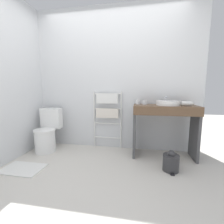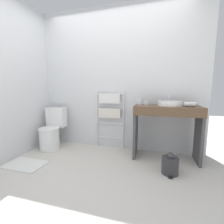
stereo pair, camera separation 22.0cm
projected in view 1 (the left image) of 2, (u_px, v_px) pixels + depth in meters
The scene contains 13 objects.
ground_plane at pixel (93, 189), 1.66m from camera, with size 12.00×12.00×0.00m, color beige.
wall_back at pixel (113, 80), 2.79m from camera, with size 3.12×0.12×2.57m, color silver.
wall_side at pixel (12, 78), 2.37m from camera, with size 0.12×1.91×2.57m, color silver.
toilet at pixel (47, 133), 2.72m from camera, with size 0.38×0.49×0.77m.
towel_radiator at pixel (107, 109), 2.77m from camera, with size 0.54×0.06×1.07m.
vanity_counter at pixel (164, 122), 2.41m from camera, with size 0.98×0.46×0.85m.
sink_basin at pixel (168, 103), 2.37m from camera, with size 0.36×0.36×0.07m.
faucet at pixel (166, 99), 2.54m from camera, with size 0.02×0.10×0.14m.
cup_near_wall at pixel (138, 102), 2.56m from camera, with size 0.07×0.07×0.09m.
cup_near_edge at pixel (145, 102), 2.52m from camera, with size 0.07×0.07×0.08m.
hair_dryer at pixel (187, 104), 2.27m from camera, with size 0.20×0.15×0.07m.
trash_bin at pixel (171, 162), 2.03m from camera, with size 0.21×0.25×0.29m.
bath_mat at pixel (23, 169), 2.08m from camera, with size 0.56×0.36×0.01m, color silver.
Camera 1 is at (0.48, -1.47, 1.08)m, focal length 24.00 mm.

